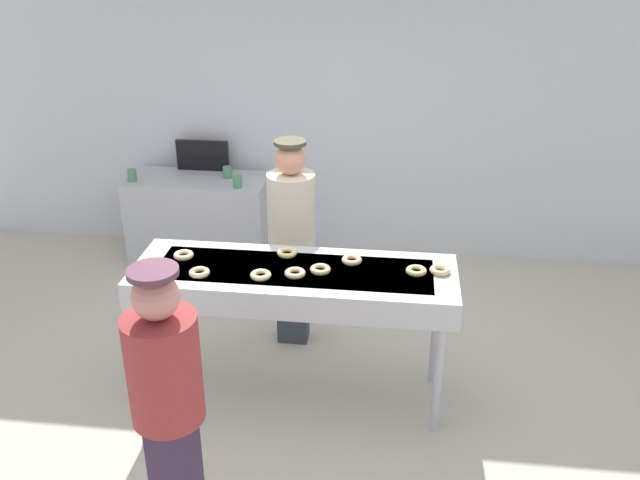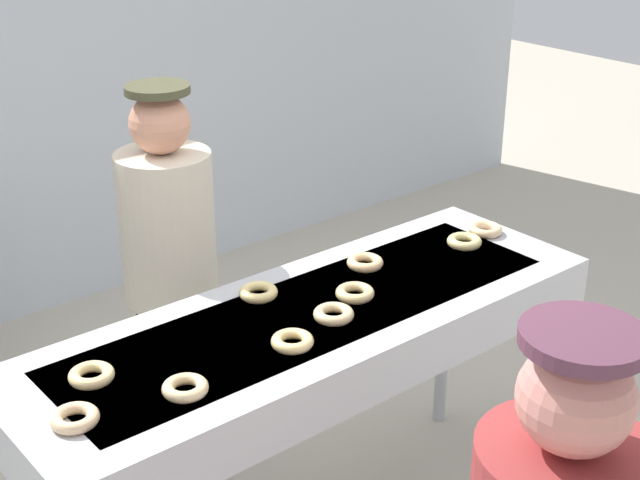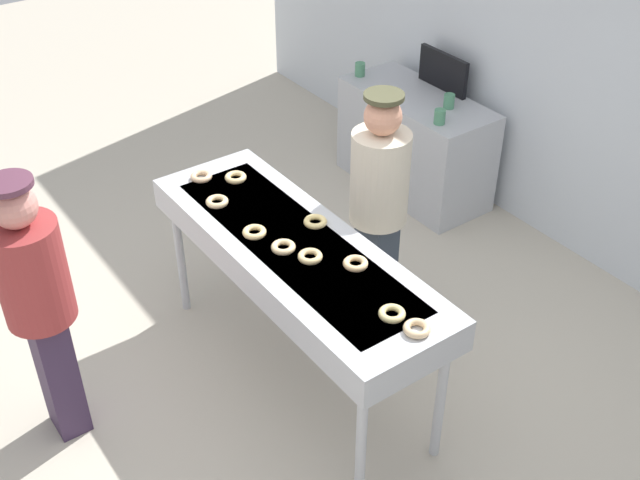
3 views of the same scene
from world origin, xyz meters
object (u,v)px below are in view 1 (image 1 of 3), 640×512
object	(u,v)px
glazed_donut_3	(355,298)
menu_display	(519,98)
glazed_donut_1	(363,264)
paper_cup_0	(423,110)
paper_cup_2	(445,133)
worker_baker	(449,220)
glazed_donut_5	(340,277)
glazed_donut_6	(498,317)
paper_cup_1	(450,122)
glazed_donut_7	(517,277)
glazed_donut_2	(156,286)
glazed_donut_0	(268,256)
glazed_donut_8	(455,284)
glazed_donut_4	(393,261)
prep_counter	(508,196)
fryer_conveyor	(358,294)

from	to	relation	value
glazed_donut_3	menu_display	xyz separation A→B (m)	(0.92, 2.27, 0.06)
glazed_donut_1	paper_cup_0	world-z (taller)	glazed_donut_1
paper_cup_2	worker_baker	bearing A→B (deg)	-88.97
glazed_donut_5	worker_baker	world-z (taller)	worker_baker
glazed_donut_5	worker_baker	distance (m)	0.91
glazed_donut_6	worker_baker	size ratio (longest dim) A/B	0.07
paper_cup_1	glazed_donut_6	bearing A→B (deg)	-85.34
glazed_donut_7	worker_baker	distance (m)	0.70
glazed_donut_3	glazed_donut_2	bearing A→B (deg)	-177.77
glazed_donut_0	glazed_donut_8	bearing A→B (deg)	-6.19
glazed_donut_4	menu_display	bearing A→B (deg)	68.74
paper_cup_1	glazed_donut_5	bearing A→B (deg)	-105.88
glazed_donut_4	worker_baker	world-z (taller)	worker_baker
glazed_donut_0	glazed_donut_7	bearing A→B (deg)	-0.38
glazed_donut_3	paper_cup_1	world-z (taller)	glazed_donut_3
glazed_donut_0	glazed_donut_2	bearing A→B (deg)	-147.00
worker_baker	prep_counter	distance (m)	1.31
worker_baker	glazed_donut_0	bearing A→B (deg)	41.62
paper_cup_0	paper_cup_2	distance (m)	0.38
glazed_donut_7	glazed_donut_5	bearing A→B (deg)	-172.42
glazed_donut_6	paper_cup_2	size ratio (longest dim) A/B	0.95
glazed_donut_4	menu_display	distance (m)	2.11
paper_cup_2	glazed_donut_5	bearing A→B (deg)	-106.39
glazed_donut_5	worker_baker	xyz separation A→B (m)	(0.53, 0.74, -0.11)
paper_cup_1	glazed_donut_4	bearing A→B (deg)	-99.84
fryer_conveyor	glazed_donut_5	xyz separation A→B (m)	(-0.09, -0.01, 0.10)
glazed_donut_0	paper_cup_2	size ratio (longest dim) A/B	0.95
glazed_donut_5	glazed_donut_6	xyz separation A→B (m)	(0.71, -0.20, 0.00)
paper_cup_2	glazed_donut_6	bearing A→B (deg)	-84.03
glazed_donut_6	paper_cup_1	xyz separation A→B (m)	(-0.17, 2.09, -0.05)
glazed_donut_5	paper_cup_0	world-z (taller)	glazed_donut_5
glazed_donut_1	paper_cup_2	world-z (taller)	glazed_donut_1
prep_counter	paper_cup_2	world-z (taller)	paper_cup_2
glazed_donut_0	paper_cup_0	world-z (taller)	glazed_donut_0
paper_cup_0	glazed_donut_2	bearing A→B (deg)	-117.63
glazed_donut_1	paper_cup_1	bearing A→B (deg)	75.99
glazed_donut_5	glazed_donut_8	xyz separation A→B (m)	(0.53, 0.02, 0.00)
glazed_donut_7	glazed_donut_8	xyz separation A→B (m)	(-0.29, -0.09, 0.00)
paper_cup_2	glazed_donut_2	bearing A→B (deg)	-124.98
glazed_donut_7	glazed_donut_4	bearing A→B (deg)	175.02
fryer_conveyor	prep_counter	xyz separation A→B (m)	(0.91, 1.86, -0.47)
glazed_donut_2	glazed_donut_3	distance (m)	0.91
fryer_conveyor	glazed_donut_5	bearing A→B (deg)	-175.42
glazed_donut_5	paper_cup_1	xyz separation A→B (m)	(0.54, 1.89, -0.05)
glazed_donut_5	paper_cup_0	xyz separation A→B (m)	(0.36, 2.08, -0.05)
glazed_donut_7	paper_cup_1	xyz separation A→B (m)	(-0.28, 1.78, -0.05)
glazed_donut_7	paper_cup_2	world-z (taller)	glazed_donut_7
glazed_donut_3	paper_cup_2	size ratio (longest dim) A/B	0.95
glazed_donut_7	glazed_donut_8	size ratio (longest dim) A/B	1.00
paper_cup_1	paper_cup_2	distance (m)	0.17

